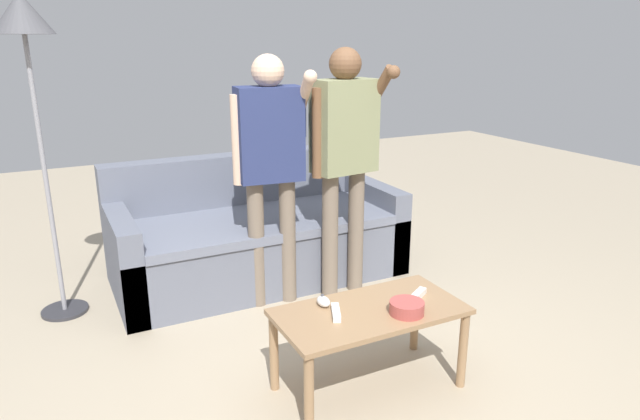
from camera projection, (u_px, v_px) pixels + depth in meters
ground_plane at (348, 386)px, 2.80m from camera, size 12.00×12.00×0.00m
couch at (256, 236)px, 4.04m from camera, size 1.99×0.93×0.84m
coffee_table at (370, 321)px, 2.68m from camera, size 0.90×0.46×0.43m
snack_bowl at (407, 308)px, 2.61m from camera, size 0.16×0.16×0.06m
game_remote_nunchuk at (323, 301)px, 2.69m from camera, size 0.06×0.09×0.05m
floor_lamp at (26, 42)px, 3.07m from camera, size 0.33×0.33×1.90m
player_center at (270, 153)px, 3.40m from camera, size 0.46×0.38×1.57m
player_right at (345, 145)px, 3.53m from camera, size 0.50×0.36×1.61m
game_remote_wand_near at (336, 312)px, 2.60m from camera, size 0.09×0.15×0.03m
game_remote_wand_far at (417, 296)px, 2.77m from camera, size 0.16×0.12×0.03m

